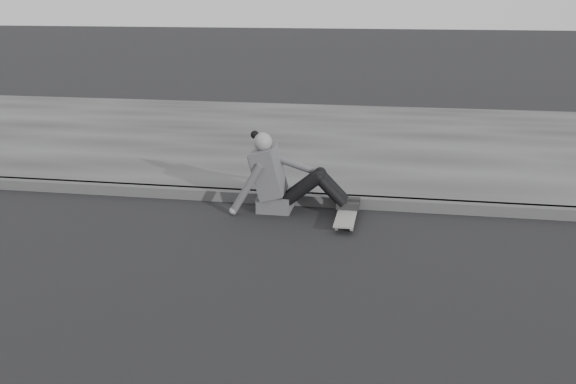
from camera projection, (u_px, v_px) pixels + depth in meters
name	position (u px, v px, depth m)	size (l,w,h in m)	color
ground	(382.00, 322.00, 4.63)	(80.00, 80.00, 0.00)	black
curb	(390.00, 204.00, 7.04)	(24.00, 0.16, 0.12)	#434343
sidewalk	(394.00, 143.00, 9.88)	(24.00, 6.00, 0.12)	#3D3D3D
skateboard	(346.00, 216.00, 6.63)	(0.20, 0.78, 0.09)	#9D9D98
seated_woman	(281.00, 179.00, 6.89)	(1.38, 0.46, 0.88)	#48484A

